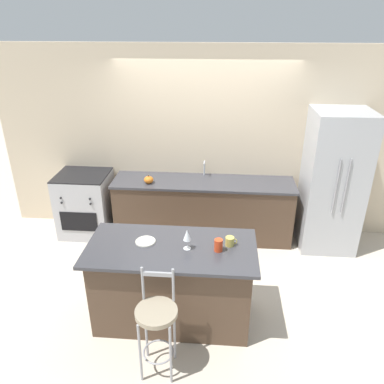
% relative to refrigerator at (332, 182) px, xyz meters
% --- Properties ---
extents(ground_plane, '(18.00, 18.00, 0.00)m').
position_rel_refrigerator_xyz_m(ground_plane, '(-1.76, -0.29, -0.97)').
color(ground_plane, beige).
extents(wall_back, '(6.00, 0.07, 2.70)m').
position_rel_refrigerator_xyz_m(wall_back, '(-1.76, 0.38, 0.38)').
color(wall_back, beige).
rests_on(wall_back, ground_plane).
extents(back_counter, '(2.58, 0.66, 0.89)m').
position_rel_refrigerator_xyz_m(back_counter, '(-1.76, 0.07, -0.52)').
color(back_counter, '#4C3828').
rests_on(back_counter, ground_plane).
extents(sink_faucet, '(0.02, 0.13, 0.22)m').
position_rel_refrigerator_xyz_m(sink_faucet, '(-1.76, 0.27, 0.06)').
color(sink_faucet, '#ADAFB5').
rests_on(sink_faucet, back_counter).
extents(kitchen_island, '(1.71, 0.83, 0.92)m').
position_rel_refrigerator_xyz_m(kitchen_island, '(-1.98, -1.67, -0.51)').
color(kitchen_island, '#4C3828').
rests_on(kitchen_island, ground_plane).
extents(refrigerator, '(0.75, 0.75, 1.94)m').
position_rel_refrigerator_xyz_m(refrigerator, '(0.00, 0.00, 0.00)').
color(refrigerator, '#ADAFB5').
rests_on(refrigerator, ground_plane).
extents(oven_range, '(0.74, 0.68, 0.94)m').
position_rel_refrigerator_xyz_m(oven_range, '(-3.51, 0.03, -0.50)').
color(oven_range, '#B7B7BC').
rests_on(oven_range, ground_plane).
extents(bar_stool_near, '(0.37, 0.37, 1.05)m').
position_rel_refrigerator_xyz_m(bar_stool_near, '(-2.03, -2.34, -0.40)').
color(bar_stool_near, '#99999E').
rests_on(bar_stool_near, ground_plane).
extents(dinner_plate, '(0.21, 0.21, 0.02)m').
position_rel_refrigerator_xyz_m(dinner_plate, '(-2.26, -1.61, -0.04)').
color(dinner_plate, beige).
rests_on(dinner_plate, kitchen_island).
extents(wine_glass, '(0.08, 0.08, 0.22)m').
position_rel_refrigerator_xyz_m(wine_glass, '(-1.82, -1.69, 0.10)').
color(wine_glass, white).
rests_on(wine_glass, kitchen_island).
extents(coffee_mug, '(0.12, 0.09, 0.09)m').
position_rel_refrigerator_xyz_m(coffee_mug, '(-1.40, -1.60, -0.00)').
color(coffee_mug, '#C1B251').
rests_on(coffee_mug, kitchen_island).
extents(tumbler_cup, '(0.08, 0.08, 0.13)m').
position_rel_refrigerator_xyz_m(tumbler_cup, '(-1.51, -1.71, 0.01)').
color(tumbler_cup, red).
rests_on(tumbler_cup, kitchen_island).
extents(pumpkin_decoration, '(0.13, 0.13, 0.13)m').
position_rel_refrigerator_xyz_m(pumpkin_decoration, '(-2.51, -0.08, -0.03)').
color(pumpkin_decoration, orange).
rests_on(pumpkin_decoration, back_counter).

